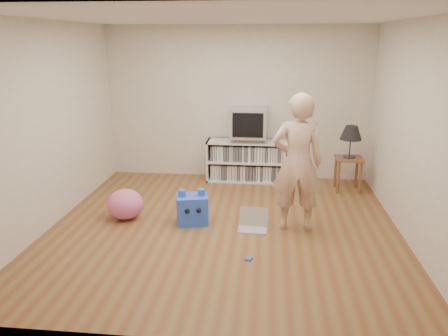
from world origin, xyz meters
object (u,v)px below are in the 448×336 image
side_table (348,166)px  laptop (253,223)px  plush_blue (192,209)px  plush_pink (125,204)px  person (297,163)px  crt_tv (249,122)px  table_lamp (351,134)px  dvd_deck (248,139)px  media_unit (248,160)px

side_table → laptop: (-1.45, -1.65, -0.35)m
laptop → plush_blue: size_ratio=0.82×
plush_pink → person: bearing=-2.2°
crt_tv → laptop: 2.23m
side_table → laptop: side_table is taller
person → plush_blue: (-1.35, 0.03, -0.68)m
plush_pink → side_table: bearing=25.0°
table_lamp → person: (-0.92, -1.58, -0.06)m
dvd_deck → plush_pink: 2.50m
side_table → plush_pink: bearing=-155.0°
laptop → plush_blue: plush_blue is taller
laptop → plush_pink: size_ratio=0.80×
media_unit → dvd_deck: size_ratio=3.11×
table_lamp → plush_blue: (-2.27, -1.55, -0.74)m
media_unit → person: (0.71, -1.97, 0.53)m
dvd_deck → crt_tv: size_ratio=0.75×
dvd_deck → table_lamp: table_lamp is taller
media_unit → plush_pink: (-1.57, -1.88, -0.14)m
side_table → table_lamp: table_lamp is taller
plush_blue → plush_pink: 0.93m
table_lamp → plush_pink: (-3.20, -1.49, -0.74)m
dvd_deck → plush_blue: dvd_deck is taller
side_table → plush_blue: bearing=-145.6°
crt_tv → person: size_ratio=0.34×
person → plush_blue: size_ratio=3.74×
plush_blue → crt_tv: bearing=57.4°
person → plush_pink: 2.38m
media_unit → table_lamp: size_ratio=2.72×
dvd_deck → media_unit: bearing=90.0°
side_table → plush_pink: size_ratio=1.13×
person → plush_blue: 1.51m
side_table → laptop: size_ratio=1.42×
person → table_lamp: bearing=-122.9°
crt_tv → plush_pink: 2.57m
laptop → plush_blue: (-0.81, 0.10, 0.13)m
table_lamp → plush_pink: table_lamp is taller
side_table → plush_pink: 3.54m
side_table → plush_blue: size_ratio=1.17×
table_lamp → person: bearing=-120.1°
dvd_deck → plush_pink: size_ratio=0.93×
media_unit → side_table: media_unit is taller
laptop → person: bearing=10.2°
media_unit → crt_tv: size_ratio=2.33×
table_lamp → side_table: bearing=0.0°
crt_tv → plush_pink: bearing=-130.2°
side_table → plush_blue: (-2.27, -1.55, -0.22)m
media_unit → laptop: media_unit is taller
dvd_deck → person: 2.08m
media_unit → laptop: (0.17, -2.03, -0.28)m
table_lamp → person: size_ratio=0.29×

